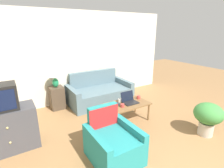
{
  "coord_description": "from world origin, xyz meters",
  "views": [
    {
      "loc": [
        -1.86,
        -0.64,
        2.11
      ],
      "look_at": [
        0.39,
        2.99,
        0.75
      ],
      "focal_mm": 28.0,
      "sensor_mm": 36.0,
      "label": 1
    }
  ],
  "objects_px": {
    "television": "(2,97)",
    "cup_yellow": "(120,100)",
    "cup_navy": "(138,97)",
    "cup_white": "(122,106)",
    "coffee_table": "(127,105)",
    "armchair": "(112,144)",
    "potted_plant": "(208,116)",
    "table_lamp": "(55,75)",
    "book_red": "(115,104)",
    "couch": "(99,93)",
    "laptop": "(129,100)"
  },
  "relations": [
    {
      "from": "table_lamp",
      "to": "cup_navy",
      "type": "height_order",
      "value": "table_lamp"
    },
    {
      "from": "book_red",
      "to": "television",
      "type": "bearing_deg",
      "value": 174.24
    },
    {
      "from": "television",
      "to": "laptop",
      "type": "distance_m",
      "value": 2.55
    },
    {
      "from": "cup_white",
      "to": "potted_plant",
      "type": "bearing_deg",
      "value": -44.36
    },
    {
      "from": "couch",
      "to": "cup_navy",
      "type": "relative_size",
      "value": 19.31
    },
    {
      "from": "couch",
      "to": "laptop",
      "type": "xyz_separation_m",
      "value": [
        0.1,
        -1.34,
        0.24
      ]
    },
    {
      "from": "cup_white",
      "to": "book_red",
      "type": "xyz_separation_m",
      "value": [
        -0.08,
        0.16,
        -0.02
      ]
    },
    {
      "from": "book_red",
      "to": "coffee_table",
      "type": "bearing_deg",
      "value": -13.4
    },
    {
      "from": "cup_white",
      "to": "coffee_table",
      "type": "bearing_deg",
      "value": 26.06
    },
    {
      "from": "cup_navy",
      "to": "table_lamp",
      "type": "bearing_deg",
      "value": 137.5
    },
    {
      "from": "armchair",
      "to": "couch",
      "type": "bearing_deg",
      "value": 67.44
    },
    {
      "from": "coffee_table",
      "to": "cup_navy",
      "type": "bearing_deg",
      "value": 11.31
    },
    {
      "from": "coffee_table",
      "to": "potted_plant",
      "type": "height_order",
      "value": "potted_plant"
    },
    {
      "from": "armchair",
      "to": "coffee_table",
      "type": "bearing_deg",
      "value": 42.72
    },
    {
      "from": "coffee_table",
      "to": "cup_white",
      "type": "xyz_separation_m",
      "value": [
        -0.2,
        -0.1,
        0.08
      ]
    },
    {
      "from": "couch",
      "to": "coffee_table",
      "type": "bearing_deg",
      "value": -89.26
    },
    {
      "from": "laptop",
      "to": "book_red",
      "type": "bearing_deg",
      "value": 173.09
    },
    {
      "from": "coffee_table",
      "to": "potted_plant",
      "type": "xyz_separation_m",
      "value": [
        1.05,
        -1.32,
        0.03
      ]
    },
    {
      "from": "laptop",
      "to": "potted_plant",
      "type": "xyz_separation_m",
      "value": [
        0.97,
        -1.34,
        -0.07
      ]
    },
    {
      "from": "television",
      "to": "cup_white",
      "type": "xyz_separation_m",
      "value": [
        2.2,
        -0.38,
        -0.54
      ]
    },
    {
      "from": "couch",
      "to": "television",
      "type": "bearing_deg",
      "value": -155.6
    },
    {
      "from": "cup_navy",
      "to": "book_red",
      "type": "xyz_separation_m",
      "value": [
        -0.7,
        -0.02,
        -0.02
      ]
    },
    {
      "from": "cup_navy",
      "to": "book_red",
      "type": "distance_m",
      "value": 0.7
    },
    {
      "from": "cup_navy",
      "to": "cup_white",
      "type": "bearing_deg",
      "value": -163.66
    },
    {
      "from": "table_lamp",
      "to": "cup_white",
      "type": "xyz_separation_m",
      "value": [
        1.01,
        -1.66,
        -0.47
      ]
    },
    {
      "from": "armchair",
      "to": "cup_navy",
      "type": "height_order",
      "value": "armchair"
    },
    {
      "from": "couch",
      "to": "cup_white",
      "type": "height_order",
      "value": "couch"
    },
    {
      "from": "couch",
      "to": "cup_white",
      "type": "xyz_separation_m",
      "value": [
        -0.18,
        -1.46,
        0.21
      ]
    },
    {
      "from": "cup_white",
      "to": "cup_yellow",
      "type": "bearing_deg",
      "value": 65.7
    },
    {
      "from": "potted_plant",
      "to": "armchair",
      "type": "bearing_deg",
      "value": 167.39
    },
    {
      "from": "book_red",
      "to": "cup_white",
      "type": "bearing_deg",
      "value": -62.55
    },
    {
      "from": "television",
      "to": "coffee_table",
      "type": "bearing_deg",
      "value": -6.68
    },
    {
      "from": "television",
      "to": "cup_yellow",
      "type": "relative_size",
      "value": 4.78
    },
    {
      "from": "potted_plant",
      "to": "cup_white",
      "type": "bearing_deg",
      "value": 135.64
    },
    {
      "from": "table_lamp",
      "to": "coffee_table",
      "type": "bearing_deg",
      "value": -52.44
    },
    {
      "from": "coffee_table",
      "to": "cup_white",
      "type": "height_order",
      "value": "cup_white"
    },
    {
      "from": "cup_navy",
      "to": "laptop",
      "type": "bearing_deg",
      "value": -169.61
    },
    {
      "from": "armchair",
      "to": "cup_white",
      "type": "height_order",
      "value": "armchair"
    },
    {
      "from": "book_red",
      "to": "armchair",
      "type": "bearing_deg",
      "value": -125.21
    },
    {
      "from": "book_red",
      "to": "potted_plant",
      "type": "bearing_deg",
      "value": -46.07
    },
    {
      "from": "coffee_table",
      "to": "laptop",
      "type": "height_order",
      "value": "laptop"
    },
    {
      "from": "table_lamp",
      "to": "cup_white",
      "type": "relative_size",
      "value": 5.41
    },
    {
      "from": "armchair",
      "to": "laptop",
      "type": "distance_m",
      "value": 1.38
    },
    {
      "from": "couch",
      "to": "cup_navy",
      "type": "height_order",
      "value": "couch"
    },
    {
      "from": "armchair",
      "to": "cup_yellow",
      "type": "bearing_deg",
      "value": 50.25
    },
    {
      "from": "couch",
      "to": "cup_yellow",
      "type": "height_order",
      "value": "couch"
    },
    {
      "from": "table_lamp",
      "to": "couch",
      "type": "bearing_deg",
      "value": -9.8
    },
    {
      "from": "armchair",
      "to": "laptop",
      "type": "height_order",
      "value": "armchair"
    },
    {
      "from": "coffee_table",
      "to": "armchair",
      "type": "bearing_deg",
      "value": -137.28
    },
    {
      "from": "table_lamp",
      "to": "potted_plant",
      "type": "height_order",
      "value": "table_lamp"
    }
  ]
}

